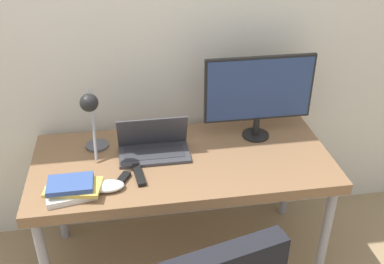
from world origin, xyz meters
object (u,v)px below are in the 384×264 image
Objects in this scene: desk_lamp at (92,115)px; game_controller at (108,186)px; laptop at (154,146)px; monitor at (259,92)px; book_stack at (71,189)px.

desk_lamp is 2.57× the size of game_controller.
laptop is 0.37m from game_controller.
monitor is 0.91m from desk_lamp.
monitor is 3.92× the size of game_controller.
desk_lamp reaches higher than game_controller.
monitor is 2.18× the size of book_stack.
desk_lamp is at bearing 179.19° from laptop.
book_stack is (-0.11, -0.30, -0.22)m from desk_lamp.
game_controller is (-0.24, -0.28, -0.02)m from laptop.
laptop is 0.95× the size of desk_lamp.
game_controller is (-0.84, -0.38, -0.26)m from monitor.
desk_lamp is at bearing 102.09° from game_controller.
desk_lamp reaches higher than laptop.
monitor reaches higher than game_controller.
monitor is at bearing 24.19° from game_controller.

